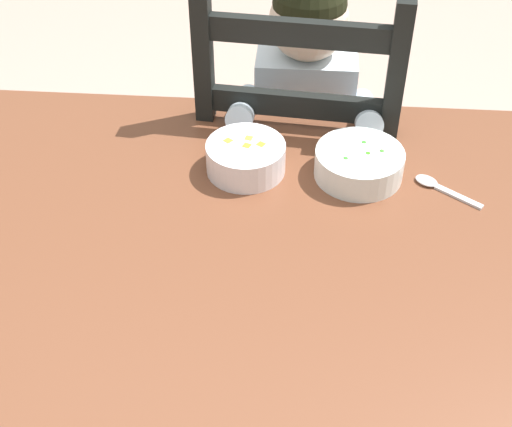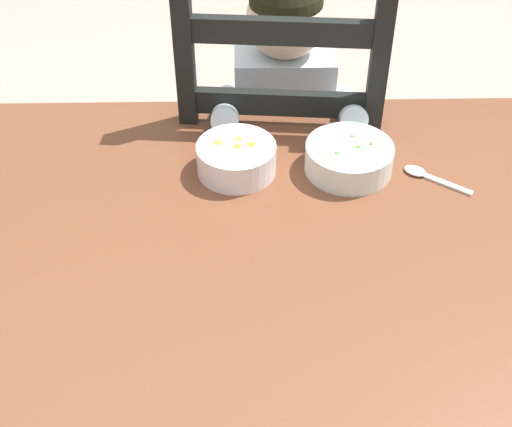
{
  "view_description": "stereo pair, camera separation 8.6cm",
  "coord_description": "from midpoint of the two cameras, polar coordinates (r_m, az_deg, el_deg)",
  "views": [
    {
      "loc": [
        0.14,
        -0.8,
        1.53
      ],
      "look_at": [
        0.07,
        0.08,
        0.76
      ],
      "focal_mm": 49.32,
      "sensor_mm": 36.0,
      "label": 1
    },
    {
      "loc": [
        0.06,
        -0.81,
        1.53
      ],
      "look_at": [
        0.07,
        0.08,
        0.76
      ],
      "focal_mm": 49.32,
      "sensor_mm": 36.0,
      "label": 2
    }
  ],
  "objects": [
    {
      "name": "dining_table",
      "position": [
        1.21,
        -1.72,
        -7.01
      ],
      "size": [
        1.52,
        1.02,
        0.71
      ],
      "color": "brown",
      "rests_on": "ground"
    },
    {
      "name": "dining_chair",
      "position": [
        1.72,
        4.93,
        3.28
      ],
      "size": [
        0.46,
        0.46,
        0.99
      ],
      "color": "black",
      "rests_on": "ground"
    },
    {
      "name": "child_figure",
      "position": [
        1.62,
        5.44,
        7.95
      ],
      "size": [
        0.32,
        0.31,
        0.98
      ],
      "color": "silver",
      "rests_on": "ground"
    },
    {
      "name": "bowl_of_peas",
      "position": [
        1.34,
        10.19,
        4.0
      ],
      "size": [
        0.17,
        0.17,
        0.06
      ],
      "color": "white",
      "rests_on": "dining_table"
    },
    {
      "name": "bowl_of_carrots",
      "position": [
        1.33,
        1.02,
        4.57
      ],
      "size": [
        0.15,
        0.15,
        0.06
      ],
      "color": "white",
      "rests_on": "dining_table"
    },
    {
      "name": "spoon",
      "position": [
        1.36,
        16.16,
        2.14
      ],
      "size": [
        0.12,
        0.1,
        0.01
      ],
      "color": "silver",
      "rests_on": "dining_table"
    }
  ]
}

